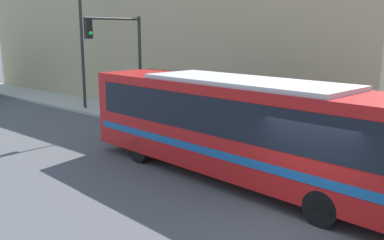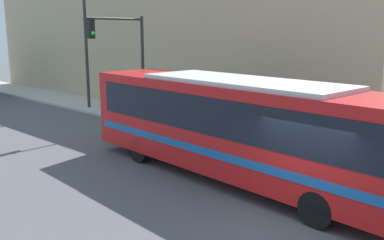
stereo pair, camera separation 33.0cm
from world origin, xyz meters
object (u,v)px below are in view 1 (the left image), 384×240
object	(u,v)px
fire_hydrant	(247,134)
parking_meter	(169,109)
traffic_light_pole	(122,50)
city_bus	(243,124)
street_lamp	(76,27)
pedestrian_near_corner	(130,97)

from	to	relation	value
fire_hydrant	parking_meter	distance (m)	4.57
traffic_light_pole	parking_meter	xyz separation A→B (m)	(0.98, -2.16, -2.77)
city_bus	street_lamp	world-z (taller)	street_lamp
parking_meter	pedestrian_near_corner	size ratio (longest dim) A/B	0.75
city_bus	fire_hydrant	bearing A→B (deg)	36.96
parking_meter	pedestrian_near_corner	distance (m)	4.63
traffic_light_pole	pedestrian_near_corner	distance (m)	4.27
street_lamp	fire_hydrant	bearing A→B (deg)	-89.59
fire_hydrant	street_lamp	xyz separation A→B (m)	(-0.09, 11.86, 4.38)
parking_meter	traffic_light_pole	bearing A→B (deg)	114.50
fire_hydrant	parking_meter	bearing A→B (deg)	90.00
traffic_light_pole	street_lamp	xyz separation A→B (m)	(0.90, 5.16, 1.14)
fire_hydrant	street_lamp	bearing A→B (deg)	90.41
fire_hydrant	traffic_light_pole	xyz separation A→B (m)	(-0.98, 6.70, 3.25)
city_bus	traffic_light_pole	xyz separation A→B (m)	(2.73, 9.10, 1.88)
city_bus	pedestrian_near_corner	xyz separation A→B (m)	(5.03, 11.39, -0.90)
street_lamp	city_bus	bearing A→B (deg)	-104.28
parking_meter	street_lamp	size ratio (longest dim) A/B	0.15
parking_meter	pedestrian_near_corner	xyz separation A→B (m)	(1.31, 4.44, -0.01)
fire_hydrant	parking_meter	xyz separation A→B (m)	(0.00, 4.55, 0.48)
street_lamp	pedestrian_near_corner	distance (m)	5.06
pedestrian_near_corner	city_bus	bearing A→B (deg)	-113.83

